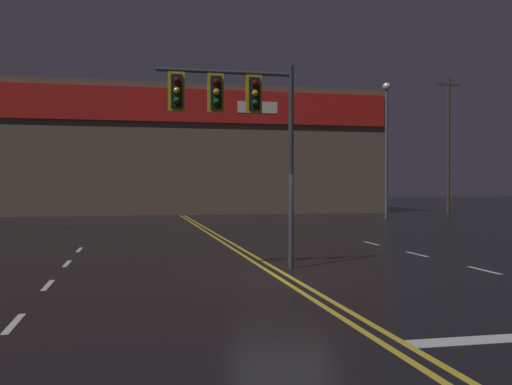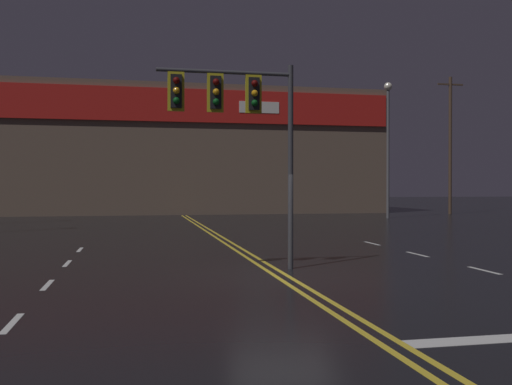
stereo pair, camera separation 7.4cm
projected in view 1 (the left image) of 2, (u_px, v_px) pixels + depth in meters
name	position (u px, v px, depth m)	size (l,w,h in m)	color
ground_plane	(284.00, 277.00, 13.65)	(200.00, 200.00, 0.00)	black
road_markings	(346.00, 284.00, 12.68)	(15.96, 60.00, 0.01)	gold
traffic_signal_median	(234.00, 109.00, 14.68)	(3.57, 0.36, 5.37)	#38383D
streetlight_far_left	(386.00, 132.00, 39.47)	(0.56, 0.56, 9.40)	#59595E
building_backdrop	(177.00, 152.00, 48.55)	(33.93, 10.23, 10.20)	brown
utility_pole_row	(159.00, 132.00, 40.87)	(45.14, 0.26, 12.62)	#4C3828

